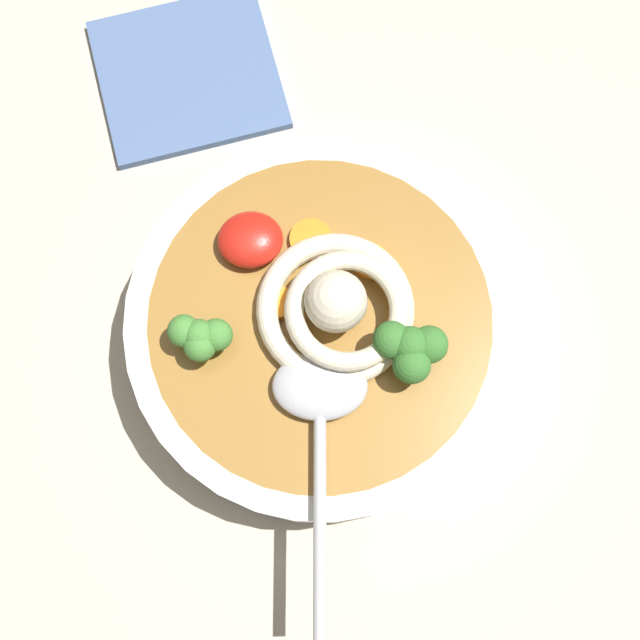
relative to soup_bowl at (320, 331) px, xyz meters
The scene contains 11 objects.
table_slab 6.12cm from the soup_bowl, 149.34° to the right, with size 135.28×135.28×4.03cm, color #BCB29E.
soup_bowl is the anchor object (origin of this frame).
noodle_pile 4.63cm from the soup_bowl, 16.64° to the left, with size 11.23×11.01×4.51cm.
soup_spoon 7.01cm from the soup_bowl, 94.17° to the right, with size 6.30×17.40×1.60cm.
chili_sauce_dollop 7.95cm from the soup_bowl, 127.28° to the left, with size 4.28×3.85×1.93cm, color red.
broccoli_floret_center 8.09cm from the soup_bowl, 27.43° to the right, with size 4.67×4.02×3.69cm.
broccoli_floret_far 9.16cm from the soup_bowl, behind, with size 4.06×3.49×3.21cm.
carrot_slice_extra_b 6.37cm from the soup_bowl, 92.38° to the left, with size 2.79×2.79×0.57cm, color orange.
carrot_slice_left 6.14cm from the soup_bowl, 45.09° to the left, with size 2.24×2.24×0.77cm, color orange.
carrot_slice_right 4.60cm from the soup_bowl, 156.01° to the left, with size 2.18×2.18×0.77cm, color orange.
folded_napkin 23.50cm from the soup_bowl, 111.73° to the left, with size 13.46×12.53×0.80cm, color #4C6693.
Camera 1 is at (1.69, -11.94, 64.78)cm, focal length 48.75 mm.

